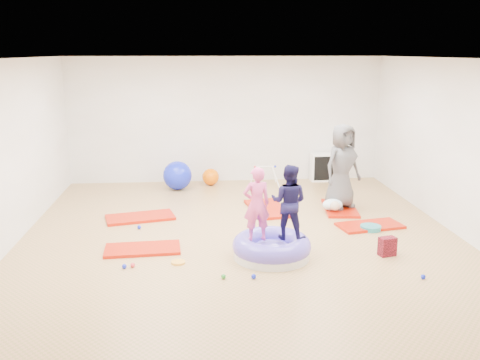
{
  "coord_description": "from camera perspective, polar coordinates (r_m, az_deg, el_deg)",
  "views": [
    {
      "loc": [
        -0.72,
        -7.96,
        2.9
      ],
      "look_at": [
        0.0,
        0.3,
        0.9
      ],
      "focal_mm": 40.0,
      "sensor_mm": 36.0,
      "label": 1
    }
  ],
  "objects": [
    {
      "name": "gym_mat_center_back",
      "position": [
        10.06,
        3.0,
        -3.06
      ],
      "size": [
        0.81,
        1.31,
        0.05
      ],
      "primitive_type": "cube",
      "rotation": [
        0.0,
        0.0,
        1.74
      ],
      "color": "#BD2502",
      "rests_on": "ground"
    },
    {
      "name": "infant",
      "position": [
        9.94,
        9.89,
        -2.64
      ],
      "size": [
        0.37,
        0.38,
        0.22
      ],
      "color": "#CFF0FF",
      "rests_on": "gym_mat_rear_right"
    },
    {
      "name": "exercise_ball_orange",
      "position": [
        11.88,
        -3.15,
        0.34
      ],
      "size": [
        0.37,
        0.37,
        0.37
      ],
      "primitive_type": "sphere",
      "color": "#F96900",
      "rests_on": "ground"
    },
    {
      "name": "exercise_ball_blue",
      "position": [
        11.54,
        -6.69,
        0.49
      ],
      "size": [
        0.62,
        0.62,
        0.62
      ],
      "primitive_type": "sphere",
      "color": "#1423DD",
      "rests_on": "ground"
    },
    {
      "name": "inflatable_cushion",
      "position": [
        7.78,
        3.39,
        -7.25
      ],
      "size": [
        1.14,
        1.14,
        0.36
      ],
      "rotation": [
        0.0,
        0.0,
        0.37
      ],
      "color": "silver",
      "rests_on": "ground"
    },
    {
      "name": "gym_mat_rear_right",
      "position": [
        10.25,
        10.6,
        -2.98
      ],
      "size": [
        0.71,
        1.21,
        0.05
      ],
      "primitive_type": "cube",
      "rotation": [
        0.0,
        0.0,
        1.45
      ],
      "color": "#BD2502",
      "rests_on": "ground"
    },
    {
      "name": "yellow_toy",
      "position": [
        7.64,
        -6.61,
        -8.71
      ],
      "size": [
        0.2,
        0.2,
        0.03
      ],
      "primitive_type": "cylinder",
      "color": "#FFAE33",
      "rests_on": "ground"
    },
    {
      "name": "backpack",
      "position": [
        8.12,
        15.44,
        -6.85
      ],
      "size": [
        0.27,
        0.2,
        0.28
      ],
      "primitive_type": "cube",
      "rotation": [
        0.0,
        0.0,
        0.26
      ],
      "color": "maroon",
      "rests_on": "ground"
    },
    {
      "name": "gym_mat_mid_left",
      "position": [
        9.69,
        -10.6,
        -3.93
      ],
      "size": [
        1.29,
        0.85,
        0.05
      ],
      "primitive_type": "cube",
      "rotation": [
        0.0,
        0.0,
        0.24
      ],
      "color": "#BD2502",
      "rests_on": "ground"
    },
    {
      "name": "infant_play_gym",
      "position": [
        11.74,
        2.68,
        0.77
      ],
      "size": [
        0.6,
        0.57,
        0.46
      ],
      "rotation": [
        0.0,
        0.0,
        0.1
      ],
      "color": "white",
      "rests_on": "ground"
    },
    {
      "name": "gym_mat_front_left",
      "position": [
        8.18,
        -10.35,
        -7.25
      ],
      "size": [
        1.15,
        0.63,
        0.05
      ],
      "primitive_type": "cube",
      "rotation": [
        0.0,
        0.0,
        0.06
      ],
      "color": "#BD2502",
      "rests_on": "ground"
    },
    {
      "name": "cube_shelf",
      "position": [
        12.39,
        9.01,
        1.37
      ],
      "size": [
        0.64,
        0.31,
        0.64
      ],
      "color": "white",
      "rests_on": "ground"
    },
    {
      "name": "room",
      "position": [
        8.13,
        0.18,
        2.93
      ],
      "size": [
        7.01,
        8.01,
        2.81
      ],
      "color": "tan",
      "rests_on": "ground"
    },
    {
      "name": "ball_pit_balls",
      "position": [
        7.53,
        -3.08,
        -8.84
      ],
      "size": [
        4.0,
        2.44,
        0.06
      ],
      "color": "#1423DD",
      "rests_on": "ground"
    },
    {
      "name": "balance_disc",
      "position": [
        9.2,
        13.75,
        -4.97
      ],
      "size": [
        0.34,
        0.34,
        0.08
      ],
      "primitive_type": "cylinder",
      "color": "teal",
      "rests_on": "ground"
    },
    {
      "name": "child_pink",
      "position": [
        7.5,
        1.78,
        -2.22
      ],
      "size": [
        0.42,
        0.31,
        1.07
      ],
      "primitive_type": "imported",
      "rotation": [
        0.0,
        0.0,
        3.3
      ],
      "color": "#E64A92",
      "rests_on": "inflatable_cushion"
    },
    {
      "name": "gym_mat_right",
      "position": [
        9.36,
        13.68,
        -4.75
      ],
      "size": [
        1.17,
        0.74,
        0.05
      ],
      "primitive_type": "cube",
      "rotation": [
        0.0,
        0.0,
        0.2
      ],
      "color": "#BD2502",
      "rests_on": "ground"
    },
    {
      "name": "child_navy",
      "position": [
        7.59,
        5.23,
        -2.0
      ],
      "size": [
        0.65,
        0.58,
        1.08
      ],
      "primitive_type": "imported",
      "rotation": [
        0.0,
        0.0,
        2.74
      ],
      "color": "#141038",
      "rests_on": "inflatable_cushion"
    },
    {
      "name": "adult_caregiver",
      "position": [
        10.07,
        10.84,
        1.47
      ],
      "size": [
        0.91,
        0.79,
        1.57
      ],
      "primitive_type": "imported",
      "rotation": [
        0.0,
        0.0,
        0.47
      ],
      "color": "#4D4D50",
      "rests_on": "gym_mat_rear_right"
    }
  ]
}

